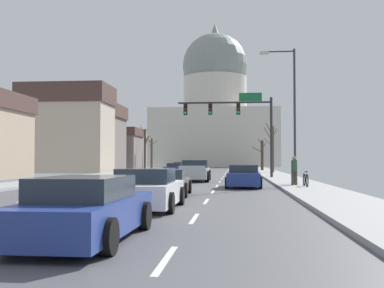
{
  "coord_description": "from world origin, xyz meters",
  "views": [
    {
      "loc": [
        4.61,
        -26.32,
        1.6
      ],
      "look_at": [
        -0.85,
        32.38,
        3.55
      ],
      "focal_mm": 43.62,
      "sensor_mm": 36.0,
      "label": 1
    }
  ],
  "objects_px": {
    "signal_gantry": "(238,116)",
    "sedan_oncoming_01": "(181,167)",
    "sedan_near_03": "(147,190)",
    "sedan_near_02": "(167,183)",
    "sedan_near_01": "(244,177)",
    "pedestrian_00": "(294,169)",
    "street_lamp_right": "(290,104)",
    "sedan_oncoming_02": "(192,166)",
    "bicycle_parked": "(306,180)",
    "pickup_truck_near_00": "(195,172)",
    "sedan_oncoming_00": "(175,169)",
    "sedan_near_04": "(86,210)"
  },
  "relations": [
    {
      "from": "signal_gantry",
      "to": "sedan_oncoming_01",
      "type": "xyz_separation_m",
      "value": [
        -6.84,
        17.8,
        -4.61
      ]
    },
    {
      "from": "sedan_near_03",
      "to": "signal_gantry",
      "type": "bearing_deg",
      "value": 82.81
    },
    {
      "from": "sedan_near_02",
      "to": "sedan_near_03",
      "type": "xyz_separation_m",
      "value": [
        0.18,
        -5.65,
        0.06
      ]
    },
    {
      "from": "signal_gantry",
      "to": "sedan_near_01",
      "type": "distance_m",
      "value": 13.15
    },
    {
      "from": "sedan_near_01",
      "to": "pedestrian_00",
      "type": "distance_m",
      "value": 2.95
    },
    {
      "from": "sedan_near_03",
      "to": "sedan_oncoming_01",
      "type": "distance_m",
      "value": 42.12
    },
    {
      "from": "street_lamp_right",
      "to": "sedan_near_03",
      "type": "height_order",
      "value": "street_lamp_right"
    },
    {
      "from": "sedan_near_02",
      "to": "sedan_oncoming_01",
      "type": "distance_m",
      "value": 36.47
    },
    {
      "from": "street_lamp_right",
      "to": "sedan_oncoming_02",
      "type": "relative_size",
      "value": 1.76
    },
    {
      "from": "sedan_near_03",
      "to": "bicycle_parked",
      "type": "relative_size",
      "value": 2.49
    },
    {
      "from": "pickup_truck_near_00",
      "to": "bicycle_parked",
      "type": "height_order",
      "value": "pickup_truck_near_00"
    },
    {
      "from": "signal_gantry",
      "to": "sedan_near_01",
      "type": "height_order",
      "value": "signal_gantry"
    },
    {
      "from": "sedan_oncoming_01",
      "to": "sedan_oncoming_02",
      "type": "relative_size",
      "value": 0.95
    },
    {
      "from": "street_lamp_right",
      "to": "bicycle_parked",
      "type": "height_order",
      "value": "street_lamp_right"
    },
    {
      "from": "sedan_oncoming_00",
      "to": "sedan_oncoming_02",
      "type": "distance_m",
      "value": 22.11
    },
    {
      "from": "sedan_oncoming_02",
      "to": "bicycle_parked",
      "type": "relative_size",
      "value": 2.63
    },
    {
      "from": "sedan_near_03",
      "to": "sedan_near_04",
      "type": "bearing_deg",
      "value": -90.99
    },
    {
      "from": "sedan_oncoming_00",
      "to": "sedan_oncoming_02",
      "type": "relative_size",
      "value": 1.01
    },
    {
      "from": "sedan_oncoming_01",
      "to": "pedestrian_00",
      "type": "distance_m",
      "value": 31.33
    },
    {
      "from": "street_lamp_right",
      "to": "pedestrian_00",
      "type": "height_order",
      "value": "street_lamp_right"
    },
    {
      "from": "bicycle_parked",
      "to": "pedestrian_00",
      "type": "bearing_deg",
      "value": 109.13
    },
    {
      "from": "sedan_near_02",
      "to": "sedan_oncoming_02",
      "type": "relative_size",
      "value": 0.94
    },
    {
      "from": "sedan_near_02",
      "to": "bicycle_parked",
      "type": "bearing_deg",
      "value": 37.89
    },
    {
      "from": "sedan_near_01",
      "to": "sedan_oncoming_00",
      "type": "xyz_separation_m",
      "value": [
        -6.75,
        21.71,
        -0.02
      ]
    },
    {
      "from": "pickup_truck_near_00",
      "to": "sedan_near_01",
      "type": "height_order",
      "value": "pickup_truck_near_00"
    },
    {
      "from": "signal_gantry",
      "to": "sedan_oncoming_02",
      "type": "height_order",
      "value": "signal_gantry"
    },
    {
      "from": "pickup_truck_near_00",
      "to": "sedan_oncoming_00",
      "type": "distance_m",
      "value": 14.43
    },
    {
      "from": "bicycle_parked",
      "to": "sedan_near_03",
      "type": "bearing_deg",
      "value": -121.25
    },
    {
      "from": "sedan_oncoming_00",
      "to": "sedan_oncoming_02",
      "type": "xyz_separation_m",
      "value": [
        -0.32,
        22.11,
        -0.01
      ]
    },
    {
      "from": "street_lamp_right",
      "to": "sedan_oncoming_01",
      "type": "xyz_separation_m",
      "value": [
        -9.96,
        28.3,
        -4.34
      ]
    },
    {
      "from": "sedan_near_03",
      "to": "sedan_oncoming_02",
      "type": "bearing_deg",
      "value": 93.85
    },
    {
      "from": "sedan_near_03",
      "to": "sedan_near_01",
      "type": "bearing_deg",
      "value": 74.3
    },
    {
      "from": "sedan_near_04",
      "to": "pedestrian_00",
      "type": "xyz_separation_m",
      "value": [
        6.31,
        18.15,
        0.45
      ]
    },
    {
      "from": "sedan_near_04",
      "to": "sedan_oncoming_01",
      "type": "height_order",
      "value": "sedan_oncoming_01"
    },
    {
      "from": "street_lamp_right",
      "to": "sedan_near_04",
      "type": "distance_m",
      "value": 20.98
    },
    {
      "from": "sedan_oncoming_00",
      "to": "pedestrian_00",
      "type": "height_order",
      "value": "pedestrian_00"
    },
    {
      "from": "sedan_near_04",
      "to": "pedestrian_00",
      "type": "height_order",
      "value": "pedestrian_00"
    },
    {
      "from": "sedan_near_02",
      "to": "sedan_oncoming_00",
      "type": "relative_size",
      "value": 0.93
    },
    {
      "from": "signal_gantry",
      "to": "street_lamp_right",
      "type": "distance_m",
      "value": 10.96
    },
    {
      "from": "sedan_near_03",
      "to": "pedestrian_00",
      "type": "height_order",
      "value": "pedestrian_00"
    },
    {
      "from": "signal_gantry",
      "to": "bicycle_parked",
      "type": "relative_size",
      "value": 4.47
    },
    {
      "from": "sedan_near_01",
      "to": "bicycle_parked",
      "type": "bearing_deg",
      "value": -14.67
    },
    {
      "from": "sedan_oncoming_00",
      "to": "sedan_oncoming_01",
      "type": "height_order",
      "value": "sedan_oncoming_01"
    },
    {
      "from": "sedan_near_04",
      "to": "sedan_oncoming_02",
      "type": "relative_size",
      "value": 1.01
    },
    {
      "from": "sedan_oncoming_00",
      "to": "sedan_oncoming_01",
      "type": "bearing_deg",
      "value": 92.51
    },
    {
      "from": "sedan_near_04",
      "to": "bicycle_parked",
      "type": "relative_size",
      "value": 2.65
    },
    {
      "from": "sedan_oncoming_00",
      "to": "sedan_near_01",
      "type": "bearing_deg",
      "value": -72.72
    },
    {
      "from": "signal_gantry",
      "to": "sedan_oncoming_00",
      "type": "xyz_separation_m",
      "value": [
        -6.47,
        9.4,
        -4.64
      ]
    },
    {
      "from": "pedestrian_00",
      "to": "sedan_near_04",
      "type": "bearing_deg",
      "value": -109.18
    },
    {
      "from": "sedan_oncoming_01",
      "to": "sedan_oncoming_02",
      "type": "xyz_separation_m",
      "value": [
        0.04,
        13.71,
        -0.04
      ]
    }
  ]
}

